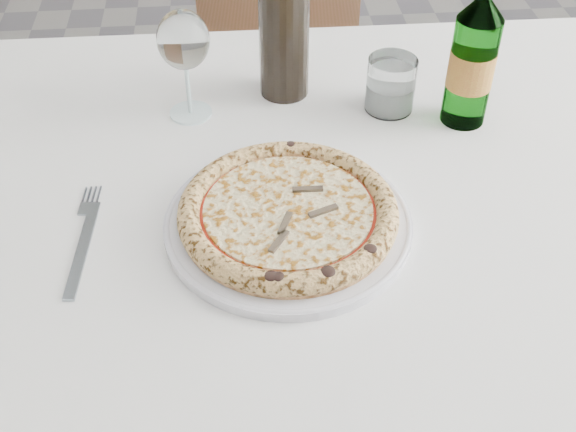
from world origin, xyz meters
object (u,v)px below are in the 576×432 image
object	(u,v)px
dining_table	(282,224)
beer_bottle	(473,59)
plate	(288,222)
pizza	(288,212)
wine_bottle	(284,14)
wine_glass	(183,43)
tumbler	(390,88)
chair_far	(279,45)

from	to	relation	value
dining_table	beer_bottle	size ratio (longest dim) A/B	5.76
plate	pizza	bearing A→B (deg)	160.64
beer_bottle	wine_bottle	distance (m)	0.29
dining_table	beer_bottle	xyz separation A→B (m)	(0.29, 0.12, 0.19)
pizza	wine_glass	distance (m)	0.32
tumbler	wine_bottle	bearing A→B (deg)	158.48
wine_glass	wine_bottle	world-z (taller)	wine_bottle
plate	pizza	distance (m)	0.02
chair_far	plate	distance (m)	0.92
dining_table	tumbler	xyz separation A→B (m)	(0.18, 0.16, 0.12)
chair_far	wine_glass	size ratio (longest dim) A/B	5.38
pizza	wine_glass	size ratio (longest dim) A/B	1.63
dining_table	tumbler	size ratio (longest dim) A/B	17.68
chair_far	wine_bottle	world-z (taller)	wine_bottle
chair_far	pizza	size ratio (longest dim) A/B	3.31
pizza	tumbler	world-z (taller)	tumbler
chair_far	dining_table	bearing A→B (deg)	-94.34
dining_table	wine_bottle	bearing A→B (deg)	84.01
dining_table	wine_glass	bearing A→B (deg)	126.22
dining_table	pizza	distance (m)	0.15
wine_glass	wine_bottle	size ratio (longest dim) A/B	0.54
chair_far	wine_glass	bearing A→B (deg)	-106.90
plate	wine_bottle	bearing A→B (deg)	85.84
pizza	chair_far	bearing A→B (deg)	86.15
dining_table	chair_far	bearing A→B (deg)	85.66
pizza	tumbler	xyz separation A→B (m)	(0.18, 0.26, 0.01)
plate	dining_table	bearing A→B (deg)	90.00
plate	wine_bottle	size ratio (longest dim) A/B	1.00
chair_far	wine_glass	distance (m)	0.73
plate	tumbler	distance (m)	0.32
wine_glass	plate	bearing A→B (deg)	-65.06
pizza	beer_bottle	world-z (taller)	beer_bottle
tumbler	wine_bottle	distance (m)	0.20
wine_bottle	plate	bearing A→B (deg)	-94.16
dining_table	plate	size ratio (longest dim) A/B	4.72
chair_far	beer_bottle	size ratio (longest dim) A/B	3.56
beer_bottle	wine_bottle	size ratio (longest dim) A/B	0.82
dining_table	tumbler	distance (m)	0.27
pizza	wine_glass	bearing A→B (deg)	114.94
dining_table	pizza	bearing A→B (deg)	-90.01
dining_table	chair_far	world-z (taller)	chair_far
beer_bottle	dining_table	bearing A→B (deg)	-157.23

